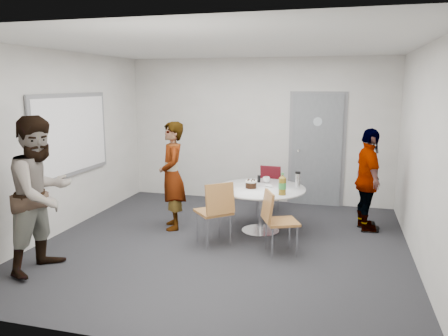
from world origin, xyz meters
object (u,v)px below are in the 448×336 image
(chair_near_right, at_px, (275,216))
(person_left, at_px, (42,194))
(whiteboard, at_px, (72,135))
(chair_far, at_px, (269,185))
(door, at_px, (317,150))
(table, at_px, (262,194))
(person_right, at_px, (368,180))
(person_main, at_px, (172,176))
(chair_near_left, at_px, (216,207))

(chair_near_right, distance_m, person_left, 2.89)
(whiteboard, xyz_separation_m, chair_far, (2.80, 1.59, -0.97))
(door, relative_size, chair_near_right, 2.50)
(table, bearing_deg, chair_far, 94.27)
(chair_near_right, height_order, person_right, person_right)
(person_main, relative_size, person_right, 1.06)
(chair_far, height_order, person_right, person_right)
(door, distance_m, person_main, 2.85)
(door, height_order, chair_near_left, door)
(chair_near_left, xyz_separation_m, person_main, (-0.87, 0.58, 0.27))
(whiteboard, relative_size, person_left, 1.02)
(chair_near_left, relative_size, chair_far, 1.14)
(chair_near_right, relative_size, person_main, 0.51)
(chair_near_right, bearing_deg, person_left, -89.34)
(chair_near_left, distance_m, person_left, 2.22)
(chair_near_right, bearing_deg, door, 148.34)
(chair_near_left, bearing_deg, whiteboard, 131.61)
(door, distance_m, chair_near_right, 2.70)
(chair_near_right, height_order, person_main, person_main)
(door, height_order, person_main, door)
(door, bearing_deg, table, -110.31)
(table, height_order, person_right, person_right)
(person_left, relative_size, person_right, 1.18)
(person_left, bearing_deg, table, -41.75)
(table, distance_m, chair_far, 1.14)
(chair_near_left, bearing_deg, table, 13.76)
(chair_far, bearing_deg, person_main, 49.86)
(person_left, bearing_deg, person_right, -49.54)
(table, xyz_separation_m, person_right, (1.52, 0.52, 0.18))
(chair_near_right, relative_size, person_left, 0.46)
(whiteboard, xyz_separation_m, person_right, (4.41, 0.98, -0.66))
(door, bearing_deg, whiteboard, -147.34)
(person_main, relative_size, person_left, 0.89)
(whiteboard, bearing_deg, person_main, 11.38)
(chair_far, bearing_deg, table, 99.19)
(door, xyz_separation_m, person_right, (0.85, -1.30, -0.24))
(chair_far, relative_size, person_main, 0.48)
(door, xyz_separation_m, chair_far, (-0.76, -0.69, -0.54))
(chair_near_left, distance_m, person_main, 1.08)
(chair_far, distance_m, person_main, 1.86)
(person_main, bearing_deg, person_left, -52.06)
(chair_far, bearing_deg, door, -132.77)
(whiteboard, bearing_deg, person_left, -68.61)
(whiteboard, height_order, person_main, whiteboard)
(door, height_order, person_left, door)
(chair_near_right, xyz_separation_m, person_main, (-1.70, 0.65, 0.31))
(whiteboard, relative_size, chair_far, 2.38)
(chair_near_left, bearing_deg, person_right, -10.14)
(chair_near_right, height_order, chair_far, chair_near_right)
(table, xyz_separation_m, chair_far, (-0.08, 1.13, -0.12))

